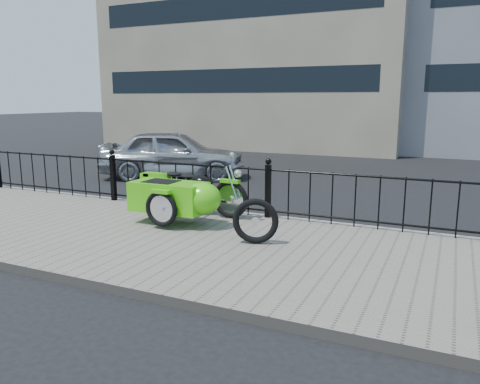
% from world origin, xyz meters
% --- Properties ---
extents(ground, '(120.00, 120.00, 0.00)m').
position_xyz_m(ground, '(0.00, 0.00, 0.00)').
color(ground, black).
rests_on(ground, ground).
extents(sidewalk, '(30.00, 3.80, 0.12)m').
position_xyz_m(sidewalk, '(0.00, -0.50, 0.06)').
color(sidewalk, gray).
rests_on(sidewalk, ground).
extents(curb, '(30.00, 0.10, 0.12)m').
position_xyz_m(curb, '(0.00, 1.44, 0.06)').
color(curb, gray).
rests_on(curb, ground).
extents(iron_fence, '(14.11, 0.11, 1.08)m').
position_xyz_m(iron_fence, '(0.00, 1.30, 0.59)').
color(iron_fence, black).
rests_on(iron_fence, sidewalk).
extents(building_tan, '(14.00, 8.01, 12.00)m').
position_xyz_m(building_tan, '(-6.00, 15.99, 6.00)').
color(building_tan, tan).
rests_on(building_tan, ground).
extents(motorcycle_sidecar, '(2.28, 1.48, 0.98)m').
position_xyz_m(motorcycle_sidecar, '(-1.21, 0.34, 0.59)').
color(motorcycle_sidecar, black).
rests_on(motorcycle_sidecar, sidewalk).
extents(spare_tire, '(0.68, 0.29, 0.69)m').
position_xyz_m(spare_tire, '(0.41, -0.26, 0.46)').
color(spare_tire, black).
rests_on(spare_tire, sidewalk).
extents(sedan_car, '(4.37, 3.07, 1.38)m').
position_xyz_m(sedan_car, '(-4.30, 4.87, 0.69)').
color(sedan_car, '#AAADB2').
rests_on(sedan_car, ground).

